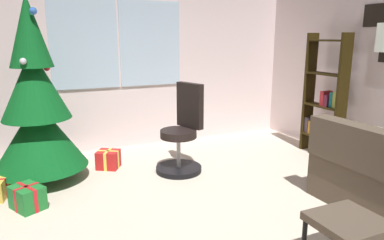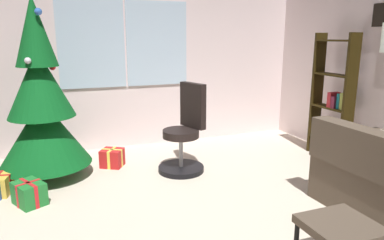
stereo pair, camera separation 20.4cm
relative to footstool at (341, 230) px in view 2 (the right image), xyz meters
name	(u,v)px [view 2 (the right image)]	position (x,y,z in m)	size (l,w,h in m)	color
ground_plane	(233,237)	(-0.44, 0.72, -0.38)	(4.65, 5.47, 0.10)	beige
wall_back_with_windows	(147,53)	(-0.46, 3.50, 1.06)	(4.65, 0.12, 2.75)	silver
footstool	(341,230)	(0.00, 0.00, 0.00)	(0.47, 0.45, 0.38)	#4D4033
holiday_tree	(42,106)	(-1.93, 2.60, 0.52)	(1.02, 1.02, 2.54)	#4C331E
gift_box_red	(112,158)	(-1.16, 2.67, -0.21)	(0.34, 0.33, 0.23)	red
gift_box_green	(29,193)	(-2.09, 1.90, -0.21)	(0.35, 0.38, 0.23)	#1E722D
office_chair	(185,137)	(-0.34, 2.22, 0.10)	(0.56, 0.56, 1.07)	black
bookshelf	(332,104)	(1.66, 1.99, 0.41)	(0.18, 0.64, 1.67)	black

